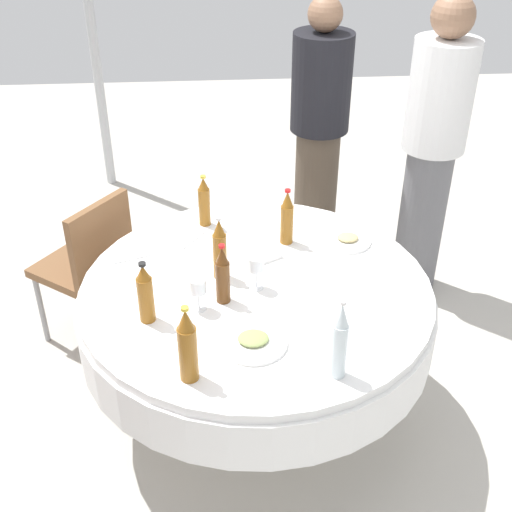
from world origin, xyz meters
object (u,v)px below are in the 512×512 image
at_px(person_near, 319,135).
at_px(bottle_amber_near, 204,202).
at_px(bottle_amber_outer, 287,218).
at_px(bottle_clear_rear, 340,342).
at_px(wine_glass_front, 257,265).
at_px(person_outer, 432,149).
at_px(bottle_amber_south, 145,294).
at_px(plate_east, 253,341).
at_px(wine_glass_north, 198,287).
at_px(bottle_amber_north, 188,346).
at_px(bottle_amber_right, 220,250).
at_px(chair_right, 90,260).
at_px(bottle_brown_front, 223,275).
at_px(plate_west, 348,240).
at_px(dining_table, 256,312).

bearing_deg(person_near, bottle_amber_near, -111.41).
distance_m(bottle_amber_outer, bottle_clear_rear, 0.91).
height_order(wine_glass_front, person_outer, person_outer).
bearing_deg(person_outer, bottle_amber_outer, -96.96).
distance_m(bottle_amber_south, plate_east, 0.46).
xyz_separation_m(bottle_amber_outer, wine_glass_north, (-0.41, -0.49, -0.02)).
relative_size(bottle_clear_rear, plate_east, 1.25).
height_order(bottle_amber_north, plate_east, bottle_amber_north).
bearing_deg(bottle_amber_north, bottle_amber_right, 78.56).
height_order(bottle_amber_outer, chair_right, bottle_amber_outer).
distance_m(bottle_amber_near, bottle_amber_right, 0.46).
distance_m(wine_glass_front, person_near, 1.41).
distance_m(bottle_amber_outer, chair_right, 1.06).
bearing_deg(bottle_amber_outer, bottle_amber_near, 152.87).
distance_m(bottle_amber_south, wine_glass_front, 0.48).
bearing_deg(bottle_brown_front, bottle_amber_south, -160.98).
height_order(plate_east, plate_west, same).
distance_m(bottle_amber_outer, bottle_amber_right, 0.41).
distance_m(bottle_amber_near, bottle_brown_front, 0.63).
bearing_deg(wine_glass_north, bottle_amber_right, 67.41).
relative_size(bottle_brown_front, bottle_amber_north, 0.86).
xyz_separation_m(bottle_amber_outer, bottle_brown_front, (-0.31, -0.44, -0.00)).
relative_size(bottle_amber_near, person_outer, 0.15).
relative_size(bottle_amber_north, wine_glass_north, 2.13).
bearing_deg(wine_glass_front, person_near, 70.93).
height_order(bottle_amber_outer, person_outer, person_outer).
distance_m(bottle_amber_outer, bottle_brown_front, 0.53).
xyz_separation_m(bottle_amber_south, person_outer, (1.48, 1.18, 0.04)).
bearing_deg(plate_west, bottle_amber_north, -130.25).
xyz_separation_m(bottle_amber_outer, plate_west, (0.29, -0.02, -0.12)).
relative_size(bottle_amber_south, person_near, 0.16).
height_order(bottle_amber_outer, person_near, person_near).
distance_m(bottle_amber_near, chair_right, 0.69).
xyz_separation_m(bottle_amber_near, wine_glass_north, (-0.03, -0.68, -0.02)).
bearing_deg(bottle_amber_outer, plate_east, -105.90).
height_order(bottle_amber_right, bottle_clear_rear, bottle_clear_rear).
bearing_deg(person_outer, dining_table, -90.00).
xyz_separation_m(bottle_amber_outer, chair_right, (-0.97, 0.25, -0.35)).
xyz_separation_m(bottle_amber_outer, plate_east, (-0.20, -0.72, -0.12)).
relative_size(dining_table, plate_east, 5.88).
height_order(bottle_amber_south, chair_right, bottle_amber_south).
bearing_deg(bottle_amber_south, bottle_amber_outer, 41.58).
xyz_separation_m(bottle_brown_front, wine_glass_north, (-0.10, -0.05, -0.02)).
distance_m(bottle_amber_outer, person_outer, 1.08).
relative_size(bottle_amber_right, person_near, 0.18).
height_order(bottle_amber_south, bottle_amber_right, bottle_amber_right).
relative_size(plate_west, person_near, 0.13).
height_order(bottle_amber_north, wine_glass_north, bottle_amber_north).
bearing_deg(wine_glass_north, person_near, 64.26).
relative_size(wine_glass_front, chair_right, 0.18).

